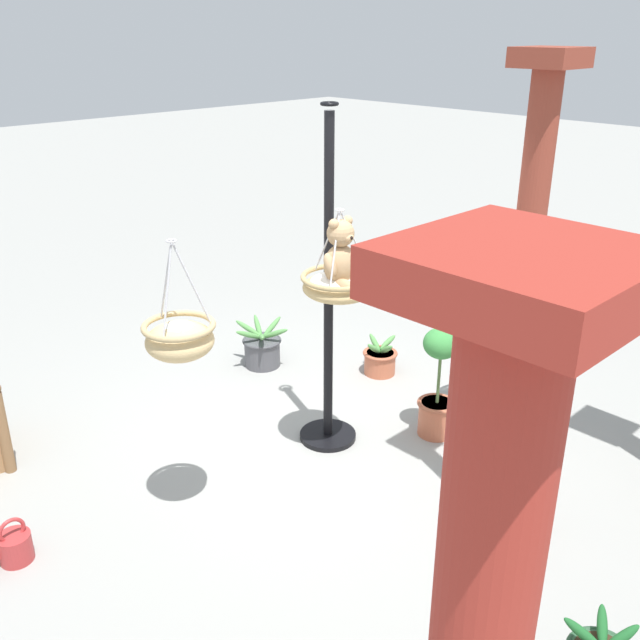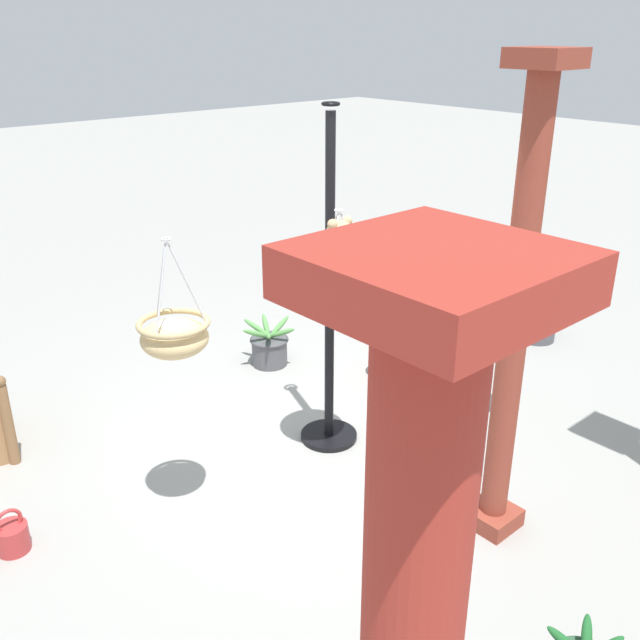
{
  "view_description": "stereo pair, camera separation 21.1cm",
  "coord_description": "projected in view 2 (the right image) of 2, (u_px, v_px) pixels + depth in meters",
  "views": [
    {
      "loc": [
        3.16,
        3.39,
        3.0
      ],
      "look_at": [
        -0.01,
        0.11,
        1.08
      ],
      "focal_mm": 39.45,
      "sensor_mm": 36.0,
      "label": 1
    },
    {
      "loc": [
        3.0,
        3.53,
        3.0
      ],
      "look_at": [
        -0.01,
        0.11,
        1.08
      ],
      "focal_mm": 39.45,
      "sensor_mm": 36.0,
      "label": 2
    }
  ],
  "objects": [
    {
      "name": "teddy_bear",
      "position": [
        341.0,
        258.0,
        4.63
      ],
      "size": [
        0.32,
        0.28,
        0.47
      ],
      "color": "tan"
    },
    {
      "name": "hanging_basket_with_teddy",
      "position": [
        338.0,
        285.0,
        4.72
      ],
      "size": [
        0.52,
        0.52,
        0.62
      ],
      "color": "tan"
    },
    {
      "name": "greenhouse_pillar_left",
      "position": [
        514.0,
        327.0,
        4.03
      ],
      "size": [
        0.31,
        0.31,
        2.9
      ],
      "color": "brown",
      "rests_on": "ground"
    },
    {
      "name": "potted_plant_trailing_ivy",
      "position": [
        387.0,
        361.0,
        6.47
      ],
      "size": [
        0.38,
        0.36,
        0.36
      ],
      "color": "#BC6042",
      "rests_on": "ground"
    },
    {
      "name": "potted_plant_conical_shrub",
      "position": [
        440.0,
        389.0,
        5.38
      ],
      "size": [
        0.31,
        0.31,
        0.91
      ],
      "color": "#BC6042",
      "rests_on": "ground"
    },
    {
      "name": "potted_plant_tall_leafy",
      "position": [
        269.0,
        347.0,
        6.65
      ],
      "size": [
        0.55,
        0.54,
        0.45
      ],
      "color": "#4C4C51",
      "rests_on": "ground"
    },
    {
      "name": "ground_plane",
      "position": [
        309.0,
        444.0,
        5.44
      ],
      "size": [
        40.0,
        40.0,
        0.0
      ],
      "primitive_type": "plane",
      "color": "gray"
    },
    {
      "name": "display_pole_central",
      "position": [
        329.0,
        346.0,
        5.21
      ],
      "size": [
        0.44,
        0.44,
        2.54
      ],
      "color": "black",
      "rests_on": "ground"
    },
    {
      "name": "potted_plant_bushy_green",
      "position": [
        537.0,
        326.0,
        7.2
      ],
      "size": [
        0.42,
        0.41,
        0.39
      ],
      "color": "#4C4C51",
      "rests_on": "ground"
    },
    {
      "name": "watering_can",
      "position": [
        10.0,
        537.0,
        4.3
      ],
      "size": [
        0.35,
        0.2,
        0.3
      ],
      "color": "#B23333",
      "rests_on": "ground"
    },
    {
      "name": "hanging_basket_left_high",
      "position": [
        519.0,
        277.0,
        5.18
      ],
      "size": [
        0.47,
        0.47,
        0.58
      ],
      "color": "#A37F51"
    },
    {
      "name": "hanging_basket_right_low",
      "position": [
        174.0,
        335.0,
        4.11
      ],
      "size": [
        0.43,
        0.43,
        0.72
      ],
      "color": "tan"
    }
  ]
}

